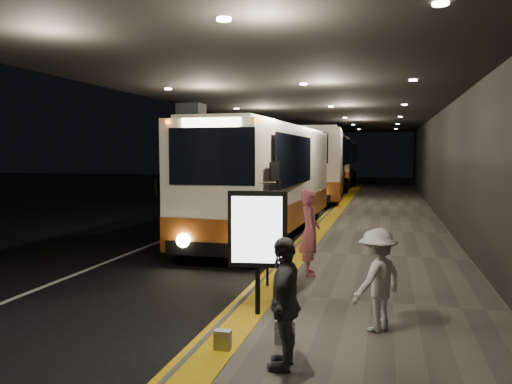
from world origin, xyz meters
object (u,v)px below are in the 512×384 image
Objects in this scene: passenger_waiting_white at (378,280)px; info_sign at (258,231)px; coach_third at (338,163)px; coach_main at (268,184)px; bag_polka at (285,332)px; bag_plain at (223,340)px; passenger_boarding at (310,232)px; stanchion_post at (267,261)px; passenger_waiting_grey at (285,302)px; coach_second at (321,167)px.

passenger_waiting_white is 1.97m from info_sign.
coach_main is at bearing -91.08° from coach_third.
passenger_waiting_white is 1.60m from bag_polka.
passenger_waiting_white is 5.54× the size of bag_plain.
passenger_waiting_white is at bearing -65.68° from coach_main.
passenger_boarding is 5.61× the size of bag_polka.
passenger_boarding is 1.22× the size of passenger_waiting_white.
info_sign is at bearing -88.14° from coach_third.
bag_polka is 0.32× the size of stanchion_post.
stanchion_post is at bearing 92.90° from bag_plain.
bag_plain is (-0.49, -4.37, -0.78)m from passenger_boarding.
bag_polka is at bearing -73.83° from coach_main.
passenger_waiting_grey is at bearing -78.72° from bag_polka.
passenger_waiting_grey is (-1.06, -1.60, 0.05)m from passenger_waiting_white.
coach_second reaches higher than coach_third.
coach_third is (-0.28, 13.42, -0.05)m from coach_second.
passenger_boarding is at bearing 83.63° from bag_plain.
coach_main is 5.74× the size of info_sign.
passenger_boarding is 4.02m from bag_polka.
passenger_boarding is at bearing 93.79° from bag_polka.
coach_second is 7.92× the size of passenger_waiting_grey.
passenger_waiting_grey is 0.97m from bag_polka.
bag_plain is (1.83, -10.28, -1.42)m from coach_main.
bag_plain is at bearing -150.59° from bag_polka.
coach_third reaches higher than stanchion_post.
stanchion_post is (-1.05, 3.52, -0.30)m from passenger_waiting_grey.
passenger_waiting_grey is at bearing -87.07° from coach_third.
info_sign is at bearing 121.37° from bag_polka.
passenger_waiting_grey reaches higher than passenger_waiting_white.
coach_third is at bearing -9.60° from passenger_boarding.
info_sign reaches higher than stanchion_post.
stanchion_post is at bearing -75.21° from coach_main.
bag_polka is at bearing -87.21° from coach_third.
coach_third is 8.17× the size of passenger_waiting_white.
passenger_boarding is at bearing 60.45° from stanchion_post.
passenger_waiting_white is 0.94× the size of passenger_waiting_grey.
coach_second is 1.03× the size of coach_third.
info_sign is (-0.81, 1.82, 0.55)m from passenger_waiting_grey.
coach_main is at bearing 104.65° from bag_polka.
coach_second is 22.79m from passenger_waiting_white.
passenger_waiting_grey reaches higher than bag_plain.
coach_third reaches higher than info_sign.
coach_main is 13.47m from coach_second.
stanchion_post is (-0.65, -1.15, -0.41)m from passenger_boarding.
coach_second is 13.42m from coach_third.
passenger_boarding reaches higher than bag_plain.
coach_main is 10.95m from passenger_waiting_grey.
info_sign is at bearing 86.99° from bag_plain.
passenger_waiting_grey is at bearing -74.06° from coach_main.
passenger_waiting_grey is at bearing -87.15° from coach_second.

